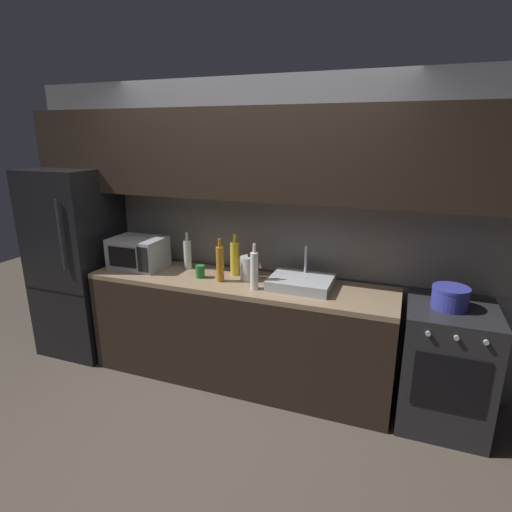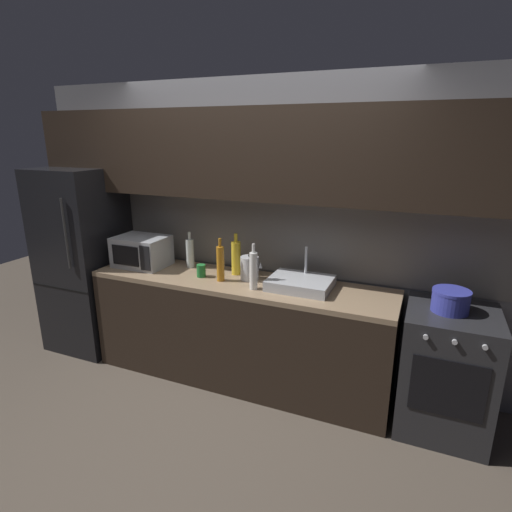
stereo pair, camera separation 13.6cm
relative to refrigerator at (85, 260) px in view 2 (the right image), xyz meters
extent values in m
plane|color=#4C4238|center=(1.65, -0.90, -0.88)|extent=(10.00, 10.00, 0.00)
cube|color=slate|center=(1.65, 0.40, 0.37)|extent=(4.28, 0.10, 2.50)
cube|color=slate|center=(1.65, 0.35, 0.32)|extent=(4.28, 0.01, 0.60)
cube|color=black|center=(1.65, 0.18, 1.02)|extent=(3.94, 0.34, 0.70)
cube|color=black|center=(1.65, 0.00, -0.45)|extent=(2.54, 0.60, 0.86)
cube|color=#8C7256|center=(1.65, 0.00, 0.00)|extent=(2.54, 0.60, 0.04)
cube|color=black|center=(0.00, 0.00, 0.00)|extent=(0.68, 0.66, 1.76)
cube|color=black|center=(0.00, -0.33, -0.18)|extent=(0.67, 0.00, 0.01)
cylinder|color=#333333|center=(0.19, -0.35, 0.35)|extent=(0.02, 0.02, 0.61)
cube|color=#232326|center=(3.26, 0.00, -0.43)|extent=(0.60, 0.60, 0.90)
cube|color=black|center=(3.26, -0.30, -0.38)|extent=(0.45, 0.01, 0.40)
cylinder|color=#B2B2B7|center=(3.10, -0.31, -0.05)|extent=(0.03, 0.02, 0.03)
cylinder|color=#B2B2B7|center=(3.26, -0.31, -0.05)|extent=(0.03, 0.02, 0.03)
cylinder|color=#B2B2B7|center=(3.43, -0.31, -0.05)|extent=(0.03, 0.02, 0.03)
cube|color=#A8AAAF|center=(0.68, 0.02, 0.16)|extent=(0.46, 0.34, 0.27)
cube|color=black|center=(0.64, -0.15, 0.16)|extent=(0.28, 0.01, 0.18)
cube|color=black|center=(0.85, -0.15, 0.16)|extent=(0.10, 0.01, 0.22)
cube|color=#ADAFB5|center=(2.17, 0.03, 0.06)|extent=(0.48, 0.38, 0.08)
cylinder|color=silver|center=(2.17, 0.16, 0.21)|extent=(0.02, 0.02, 0.22)
cylinder|color=#B7BABF|center=(1.73, 0.06, 0.12)|extent=(0.15, 0.15, 0.19)
sphere|color=black|center=(1.73, 0.06, 0.23)|extent=(0.02, 0.02, 0.02)
cone|color=#B7BABF|center=(1.82, 0.06, 0.16)|extent=(0.03, 0.03, 0.05)
cylinder|color=gold|center=(1.57, 0.14, 0.16)|extent=(0.08, 0.08, 0.28)
cylinder|color=gold|center=(1.57, 0.14, 0.34)|extent=(0.03, 0.03, 0.07)
cylinder|color=silver|center=(1.84, -0.13, 0.17)|extent=(0.06, 0.06, 0.29)
cylinder|color=silver|center=(1.84, -0.13, 0.35)|extent=(0.02, 0.02, 0.07)
cylinder|color=silver|center=(1.11, 0.15, 0.15)|extent=(0.07, 0.07, 0.26)
cylinder|color=silver|center=(1.11, 0.15, 0.31)|extent=(0.03, 0.03, 0.07)
cylinder|color=#B27019|center=(1.52, -0.06, 0.16)|extent=(0.06, 0.06, 0.29)
cylinder|color=#B27019|center=(1.52, -0.06, 0.34)|extent=(0.02, 0.02, 0.07)
cylinder|color=#1E6B2D|center=(1.33, -0.04, 0.07)|extent=(0.07, 0.07, 0.11)
cylinder|color=#333899|center=(3.23, 0.00, 0.09)|extent=(0.24, 0.24, 0.13)
cylinder|color=#333899|center=(3.23, 0.00, 0.16)|extent=(0.25, 0.25, 0.02)
camera|label=1|loc=(2.90, -2.92, 1.17)|focal=28.94mm
camera|label=2|loc=(3.03, -2.87, 1.17)|focal=28.94mm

